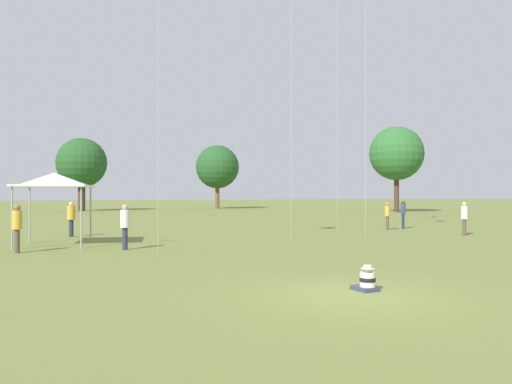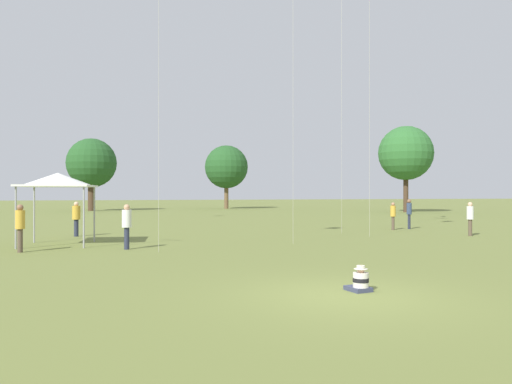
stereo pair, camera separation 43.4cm
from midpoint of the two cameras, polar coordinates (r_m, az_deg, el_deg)
The scene contains 12 objects.
ground_plane at distance 11.05m, azimuth 9.80°, elevation -11.59°, with size 300.00×300.00×0.00m, color olive.
seated_toddler at distance 11.57m, azimuth 11.49°, elevation -9.89°, with size 0.52×0.60×0.59m.
person_standing_0 at distance 27.85m, azimuth 22.31°, elevation -2.49°, with size 0.46×0.46×1.74m.
person_standing_1 at distance 20.31m, azimuth -26.19°, elevation -3.29°, with size 0.35×0.35×1.78m.
person_standing_3 at distance 31.85m, azimuth 16.09°, elevation -2.06°, with size 0.34×0.34×1.82m.
person_standing_4 at distance 26.75m, azimuth -20.80°, elevation -2.59°, with size 0.49×0.49×1.76m.
person_standing_5 at distance 20.03m, azimuth -15.34°, elevation -3.40°, with size 0.45×0.45×1.76m.
person_standing_7 at distance 30.78m, azimuth 14.40°, elevation -2.37°, with size 0.41×0.41×1.64m.
canopy_tent at distance 22.48m, azimuth -22.59°, elevation 1.25°, with size 3.15×3.15×3.05m.
distant_tree_0 at distance 59.65m, azimuth 15.56°, elevation 4.25°, with size 6.19×6.19×9.85m.
distant_tree_1 at distance 64.79m, azimuth -19.49°, elevation 3.14°, with size 6.06×6.06×8.95m.
distant_tree_2 at distance 70.07m, azimuth -4.62°, elevation 2.87°, with size 6.04×6.04×8.88m.
Camera 1 is at (-5.11, -9.60, 2.20)m, focal length 35.00 mm.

